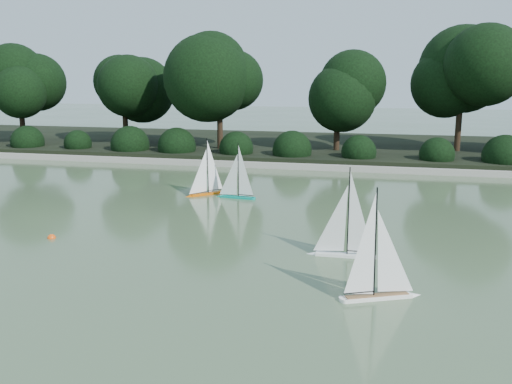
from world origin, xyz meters
The scene contains 10 objects.
ground centered at (0.00, 0.00, 0.00)m, with size 80.00×80.00×0.00m, color #3A4A2C.
pond_coping centered at (0.00, 9.00, 0.09)m, with size 40.00×0.35×0.18m, color gray.
far_bank centered at (0.00, 13.00, 0.15)m, with size 40.00×8.00×0.30m, color black.
tree_line centered at (1.23, 11.44, 2.64)m, with size 26.31×3.93×4.39m.
shrub_hedge centered at (0.00, 9.90, 0.45)m, with size 29.10×1.10×1.10m.
sailboat_white_a centered at (2.02, 0.80, 0.24)m, with size 1.14×0.19×1.56m.
sailboat_white_b centered at (2.75, -0.83, 0.25)m, with size 1.12×0.63×1.59m.
sailboat_orange centered at (-1.58, 4.76, 0.23)m, with size 0.87×0.84×1.47m.
sailboat_teal centered at (-0.79, 4.62, 0.22)m, with size 1.03×0.28×1.40m.
race_buoy centered at (-3.11, 0.64, 0.00)m, with size 0.15×0.15×0.15m, color #FF510D.
Camera 1 is at (2.71, -8.13, 2.95)m, focal length 40.00 mm.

